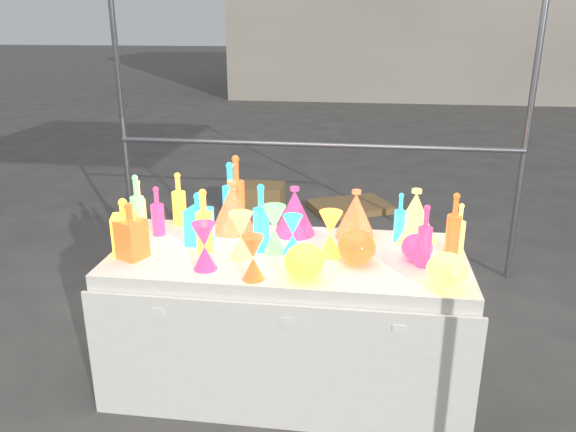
# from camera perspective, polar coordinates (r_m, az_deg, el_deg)

# --- Properties ---
(ground) EXTENTS (80.00, 80.00, 0.00)m
(ground) POSITION_cam_1_polar(r_m,az_deg,el_deg) (3.25, 0.00, -16.02)
(ground) COLOR #5C5A55
(ground) RESTS_ON ground
(display_table) EXTENTS (1.84, 0.83, 0.75)m
(display_table) POSITION_cam_1_polar(r_m,az_deg,el_deg) (3.04, -0.02, -10.36)
(display_table) COLOR white
(display_table) RESTS_ON ground
(cardboard_box_closed) EXTENTS (0.47, 0.34, 0.34)m
(cardboard_box_closed) POSITION_cam_1_polar(r_m,az_deg,el_deg) (5.59, -2.91, 1.51)
(cardboard_box_closed) COLOR olive
(cardboard_box_closed) RESTS_ON ground
(cardboard_box_flat) EXTENTS (0.96, 0.85, 0.07)m
(cardboard_box_flat) POSITION_cam_1_polar(r_m,az_deg,el_deg) (5.89, 6.34, 0.95)
(cardboard_box_flat) COLOR olive
(cardboard_box_flat) RESTS_ON ground
(bottle_0) EXTENTS (0.09, 0.09, 0.31)m
(bottle_0) POSITION_cam_1_polar(r_m,az_deg,el_deg) (3.30, -11.04, 1.77)
(bottle_0) COLOR red
(bottle_0) RESTS_ON display_table
(bottle_1) EXTENTS (0.11, 0.11, 0.38)m
(bottle_1) POSITION_cam_1_polar(r_m,az_deg,el_deg) (3.19, -5.87, 2.12)
(bottle_1) COLOR #177F1B
(bottle_1) RESTS_ON display_table
(bottle_2) EXTENTS (0.10, 0.10, 0.42)m
(bottle_2) POSITION_cam_1_polar(r_m,az_deg,el_deg) (3.19, -5.26, 2.50)
(bottle_2) COLOR orange
(bottle_2) RESTS_ON display_table
(bottle_3) EXTENTS (0.08, 0.08, 0.28)m
(bottle_3) POSITION_cam_1_polar(r_m,az_deg,el_deg) (3.16, -13.13, 0.52)
(bottle_3) COLOR #1B419E
(bottle_3) RESTS_ON display_table
(bottle_4) EXTENTS (0.09, 0.09, 0.31)m
(bottle_4) POSITION_cam_1_polar(r_m,az_deg,el_deg) (3.19, -14.88, 0.90)
(bottle_4) COLOR #168C78
(bottle_4) RESTS_ON display_table
(bottle_5) EXTENTS (0.09, 0.09, 0.34)m
(bottle_5) POSITION_cam_1_polar(r_m,az_deg,el_deg) (3.17, -15.06, 1.06)
(bottle_5) COLOR #A6219B
(bottle_5) RESTS_ON display_table
(bottle_6) EXTENTS (0.09, 0.09, 0.33)m
(bottle_6) POSITION_cam_1_polar(r_m,az_deg,el_deg) (2.87, -8.54, -0.47)
(bottle_6) COLOR red
(bottle_6) RESTS_ON display_table
(bottle_7) EXTENTS (0.11, 0.11, 0.36)m
(bottle_7) POSITION_cam_1_polar(r_m,az_deg,el_deg) (2.85, -2.75, -0.18)
(bottle_7) COLOR #177F1B
(bottle_7) RESTS_ON display_table
(decanter_0) EXTENTS (0.15, 0.15, 0.29)m
(decanter_0) POSITION_cam_1_polar(r_m,az_deg,el_deg) (2.94, -16.23, -1.02)
(decanter_0) COLOR red
(decanter_0) RESTS_ON display_table
(decanter_1) EXTENTS (0.16, 0.16, 0.29)m
(decanter_1) POSITION_cam_1_polar(r_m,az_deg,el_deg) (2.88, -15.68, -1.42)
(decanter_1) COLOR orange
(decanter_1) RESTS_ON display_table
(decanter_2) EXTENTS (0.14, 0.14, 0.29)m
(decanter_2) POSITION_cam_1_polar(r_m,az_deg,el_deg) (2.98, -9.05, -0.25)
(decanter_2) COLOR #177F1B
(decanter_2) RESTS_ON display_table
(hourglass_0) EXTENTS (0.13, 0.13, 0.21)m
(hourglass_0) POSITION_cam_1_polar(r_m,az_deg,el_deg) (2.56, -3.57, -4.28)
(hourglass_0) COLOR orange
(hourglass_0) RESTS_ON display_table
(hourglass_1) EXTENTS (0.12, 0.12, 0.23)m
(hourglass_1) POSITION_cam_1_polar(r_m,az_deg,el_deg) (2.68, -8.49, -3.07)
(hourglass_1) COLOR #1B419E
(hourglass_1) RESTS_ON display_table
(hourglass_2) EXTENTS (0.12, 0.12, 0.24)m
(hourglass_2) POSITION_cam_1_polar(r_m,az_deg,el_deg) (2.79, -4.77, -1.99)
(hourglass_2) COLOR #168C78
(hourglass_2) RESTS_ON display_table
(hourglass_3) EXTENTS (0.15, 0.15, 0.25)m
(hourglass_3) POSITION_cam_1_polar(r_m,az_deg,el_deg) (2.85, -1.41, -1.33)
(hourglass_3) COLOR #A6219B
(hourglass_3) RESTS_ON display_table
(hourglass_4) EXTENTS (0.15, 0.15, 0.23)m
(hourglass_4) POSITION_cam_1_polar(r_m,az_deg,el_deg) (2.81, 4.34, -1.82)
(hourglass_4) COLOR red
(hourglass_4) RESTS_ON display_table
(hourglass_5) EXTENTS (0.13, 0.13, 0.20)m
(hourglass_5) POSITION_cam_1_polar(r_m,az_deg,el_deg) (2.84, 0.49, -1.89)
(hourglass_5) COLOR #177F1B
(hourglass_5) RESTS_ON display_table
(globe_0) EXTENTS (0.19, 0.19, 0.15)m
(globe_0) POSITION_cam_1_polar(r_m,az_deg,el_deg) (2.57, 1.67, -4.86)
(globe_0) COLOR red
(globe_0) RESTS_ON display_table
(globe_1) EXTENTS (0.19, 0.19, 0.15)m
(globe_1) POSITION_cam_1_polar(r_m,az_deg,el_deg) (2.59, 15.83, -5.56)
(globe_1) COLOR #168C78
(globe_1) RESTS_ON display_table
(globe_2) EXTENTS (0.24, 0.24, 0.15)m
(globe_2) POSITION_cam_1_polar(r_m,az_deg,el_deg) (2.75, 6.99, -3.32)
(globe_2) COLOR orange
(globe_2) RESTS_ON display_table
(globe_3) EXTENTS (0.16, 0.16, 0.12)m
(globe_3) POSITION_cam_1_polar(r_m,az_deg,el_deg) (2.84, 12.96, -3.26)
(globe_3) COLOR #1B419E
(globe_3) RESTS_ON display_table
(lampshade_0) EXTENTS (0.31, 0.31, 0.29)m
(lampshade_0) POSITION_cam_1_polar(r_m,az_deg,el_deg) (3.15, -5.65, 1.01)
(lampshade_0) COLOR yellow
(lampshade_0) RESTS_ON display_table
(lampshade_1) EXTENTS (0.24, 0.24, 0.27)m
(lampshade_1) POSITION_cam_1_polar(r_m,az_deg,el_deg) (3.07, 6.88, 0.25)
(lampshade_1) COLOR yellow
(lampshade_1) RESTS_ON display_table
(lampshade_2) EXTENTS (0.28, 0.28, 0.27)m
(lampshade_2) POSITION_cam_1_polar(r_m,az_deg,el_deg) (3.09, 0.68, 0.57)
(lampshade_2) COLOR #1B419E
(lampshade_2) RESTS_ON display_table
(lampshade_3) EXTENTS (0.31, 0.31, 0.28)m
(lampshade_3) POSITION_cam_1_polar(r_m,az_deg,el_deg) (3.08, 12.78, 0.14)
(lampshade_3) COLOR #168C78
(lampshade_3) RESTS_ON display_table
(bottle_8) EXTENTS (0.07, 0.07, 0.27)m
(bottle_8) POSITION_cam_1_polar(r_m,az_deg,el_deg) (3.04, 11.30, -0.14)
(bottle_8) COLOR #177F1B
(bottle_8) RESTS_ON display_table
(bottle_9) EXTENTS (0.08, 0.08, 0.32)m
(bottle_9) POSITION_cam_1_polar(r_m,az_deg,el_deg) (2.93, 16.51, -0.77)
(bottle_9) COLOR orange
(bottle_9) RESTS_ON display_table
(bottle_10) EXTENTS (0.08, 0.08, 0.31)m
(bottle_10) POSITION_cam_1_polar(r_m,az_deg,el_deg) (2.75, 13.73, -1.97)
(bottle_10) COLOR #1B419E
(bottle_10) RESTS_ON display_table
(bottle_11) EXTENTS (0.08, 0.08, 0.27)m
(bottle_11) POSITION_cam_1_polar(r_m,az_deg,el_deg) (2.96, 17.02, -1.21)
(bottle_11) COLOR #168C78
(bottle_11) RESTS_ON display_table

